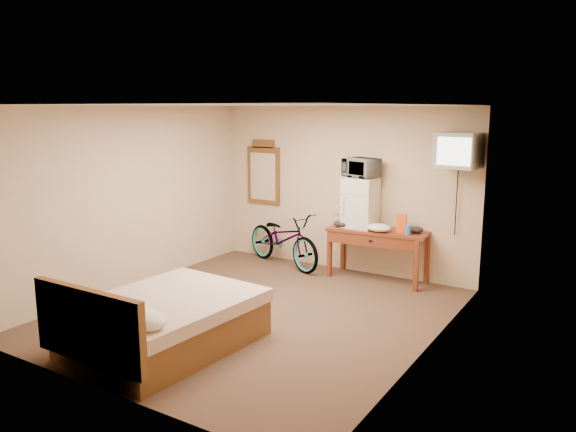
# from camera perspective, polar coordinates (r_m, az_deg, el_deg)

# --- Properties ---
(room) EXTENTS (4.60, 4.64, 2.50)m
(room) POSITION_cam_1_polar(r_m,az_deg,el_deg) (6.65, -3.30, 0.35)
(room) COLOR #3C281E
(room) RESTS_ON ground
(desk) EXTENTS (1.47, 0.66, 0.75)m
(desk) POSITION_cam_1_polar(r_m,az_deg,el_deg) (8.16, 9.01, -2.18)
(desk) COLOR maroon
(desk) RESTS_ON floor
(mini_fridge) EXTENTS (0.45, 0.45, 0.73)m
(mini_fridge) POSITION_cam_1_polar(r_m,az_deg,el_deg) (8.23, 7.36, 1.39)
(mini_fridge) COLOR silver
(mini_fridge) RESTS_ON desk
(microwave) EXTENTS (0.57, 0.47, 0.27)m
(microwave) POSITION_cam_1_polar(r_m,az_deg,el_deg) (8.17, 7.45, 4.88)
(microwave) COLOR silver
(microwave) RESTS_ON mini_fridge
(snack_bag) EXTENTS (0.14, 0.09, 0.27)m
(snack_bag) POSITION_cam_1_polar(r_m,az_deg,el_deg) (8.00, 11.47, -0.72)
(snack_bag) COLOR #F25215
(snack_bag) RESTS_ON desk
(blue_cup) EXTENTS (0.08, 0.08, 0.14)m
(blue_cup) POSITION_cam_1_polar(r_m,az_deg,el_deg) (7.89, 12.08, -1.39)
(blue_cup) COLOR blue
(blue_cup) RESTS_ON desk
(cloth_cream) EXTENTS (0.37, 0.28, 0.11)m
(cloth_cream) POSITION_cam_1_polar(r_m,az_deg,el_deg) (8.02, 9.18, -1.18)
(cloth_cream) COLOR silver
(cloth_cream) RESTS_ON desk
(cloth_dark_a) EXTENTS (0.26, 0.20, 0.10)m
(cloth_dark_a) POSITION_cam_1_polar(r_m,az_deg,el_deg) (8.25, 5.52, -0.79)
(cloth_dark_a) COLOR black
(cloth_dark_a) RESTS_ON desk
(cloth_dark_b) EXTENTS (0.21, 0.17, 0.09)m
(cloth_dark_b) POSITION_cam_1_polar(r_m,az_deg,el_deg) (8.03, 12.87, -1.36)
(cloth_dark_b) COLOR black
(cloth_dark_b) RESTS_ON desk
(crt_television) EXTENTS (0.58, 0.63, 0.46)m
(crt_television) POSITION_cam_1_polar(r_m,az_deg,el_deg) (7.64, 16.94, 6.40)
(crt_television) COLOR black
(crt_television) RESTS_ON room
(wall_mirror) EXTENTS (0.62, 0.04, 1.05)m
(wall_mirror) POSITION_cam_1_polar(r_m,az_deg,el_deg) (9.28, -2.51, 4.39)
(wall_mirror) COLOR brown
(wall_mirror) RESTS_ON room
(bicycle) EXTENTS (1.77, 1.11, 0.88)m
(bicycle) POSITION_cam_1_polar(r_m,az_deg,el_deg) (8.86, -0.47, -2.30)
(bicycle) COLOR black
(bicycle) RESTS_ON floor
(bed) EXTENTS (1.54, 1.98, 0.90)m
(bed) POSITION_cam_1_polar(r_m,az_deg,el_deg) (6.04, -12.88, -10.42)
(bed) COLOR brown
(bed) RESTS_ON floor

